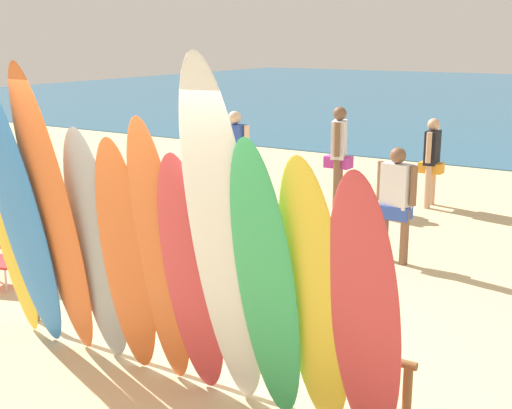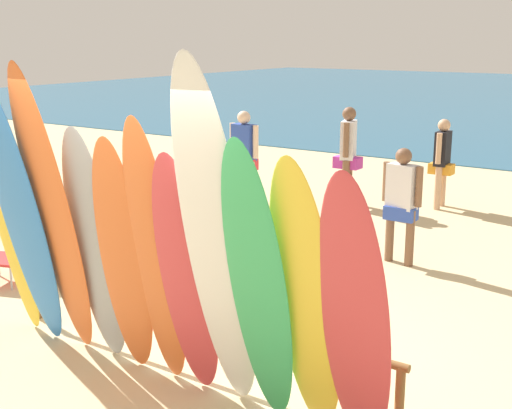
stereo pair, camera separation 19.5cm
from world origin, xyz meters
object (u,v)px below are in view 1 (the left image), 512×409
Objects in this scene: surfboard_red_6 at (191,278)px; surfboard_yellow_9 at (314,301)px; beach_chair_red at (5,246)px; surfboard_green_8 at (266,288)px; surfboard_orange_4 at (126,259)px; beach_chair_blue at (113,221)px; surfboard_orange_2 at (53,216)px; surfboard_yellow_0 at (0,198)px; beachgoer_near_rack at (396,197)px; surfboard_rack at (189,316)px; surfboard_grey_3 at (96,248)px; beach_chair_striped at (33,214)px; surfboard_blue_1 at (20,216)px; surfboard_white_7 at (224,245)px; beachgoer_strolling at (432,156)px; surfboard_orange_5 at (159,256)px; beachgoer_midbeach at (339,149)px; beachgoer_by_water at (235,152)px; surfboard_red_10 at (365,318)px.

surfboard_red_6 is 0.96× the size of surfboard_yellow_9.
surfboard_green_8 is at bearing -33.91° from beach_chair_red.
surfboard_orange_4 is at bearing -38.58° from beach_chair_red.
surfboard_orange_2 is at bearing -35.98° from beach_chair_blue.
surfboard_yellow_0 reaches higher than beachgoer_near_rack.
surfboard_yellow_9 reaches higher than surfboard_rack.
surfboard_orange_2 is 1.25× the size of surfboard_grey_3.
surfboard_rack is 3.26m from beach_chair_red.
surfboard_green_8 is 5.72m from beach_chair_striped.
surfboard_grey_3 is 4.24m from beachgoer_near_rack.
surfboard_blue_1 is 2.20m from surfboard_white_7.
surfboard_orange_4 reaches higher than beach_chair_red.
surfboard_orange_4 is (1.11, 0.14, -0.24)m from surfboard_blue_1.
beach_chair_blue is (-2.78, -4.74, -0.44)m from beachgoer_strolling.
surfboard_orange_2 reaches higher than beach_chair_red.
surfboard_grey_3 is 0.94× the size of surfboard_orange_5.
surfboard_red_6 is (0.33, -0.02, -0.12)m from surfboard_orange_5.
surfboard_yellow_9 reaches higher than beach_chair_red.
surfboard_yellow_0 is 6.60m from beachgoer_midbeach.
beach_chair_red is at bearing 168.86° from surfboard_rack.
beach_chair_striped is (-2.57, -4.35, -0.54)m from beachgoer_midbeach.
surfboard_yellow_0 reaches higher than surfboard_orange_5.
surfboard_orange_2 is 0.95× the size of surfboard_white_7.
beachgoer_midbeach is (-2.62, 6.65, -0.14)m from surfboard_green_8.
surfboard_green_8 is at bearing -2.90° from surfboard_grey_3.
surfboard_white_7 is at bearing -49.66° from beachgoer_by_water.
surfboard_orange_5 is at bearing 7.07° from surfboard_yellow_0.
beach_chair_striped reaches higher than surfboard_rack.
surfboard_white_7 is 4.68m from beach_chair_blue.
surfboard_yellow_9 is 2.51× the size of beach_chair_blue.
surfboard_orange_5 is 3.99m from beach_chair_blue.
beachgoer_near_rack is at bearing 86.96° from surfboard_red_6.
surfboard_red_10 reaches higher than surfboard_rack.
beachgoer_by_water is 1.76m from beachgoer_midbeach.
surfboard_yellow_0 is at bearing -50.44° from beach_chair_striped.
surfboard_green_8 is (2.54, 0.02, -0.18)m from surfboard_blue_1.
surfboard_green_8 is at bearing -10.50° from surfboard_orange_4.
surfboard_orange_4 is 1.76m from surfboard_yellow_9.
surfboard_blue_1 reaches higher than surfboard_orange_4.
beachgoer_midbeach is at bearing 97.79° from surfboard_orange_2.
beach_chair_blue is (-4.04, 2.67, -0.69)m from surfboard_green_8.
surfboard_orange_2 reaches higher than beachgoer_midbeach.
surfboard_white_7 is at bearing -35.54° from beach_chair_red.
surfboard_white_7 is 0.75m from surfboard_yellow_9.
surfboard_yellow_9 reaches higher than surfboard_red_6.
surfboard_yellow_0 is at bearing -176.20° from surfboard_red_10.
beachgoer_strolling is (-1.25, 7.40, -0.25)m from surfboard_green_8.
surfboard_orange_4 is 2.57× the size of beach_chair_striped.
surfboard_white_7 is 7.08m from beachgoer_midbeach.
beach_chair_blue is 1.05× the size of beach_chair_striped.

